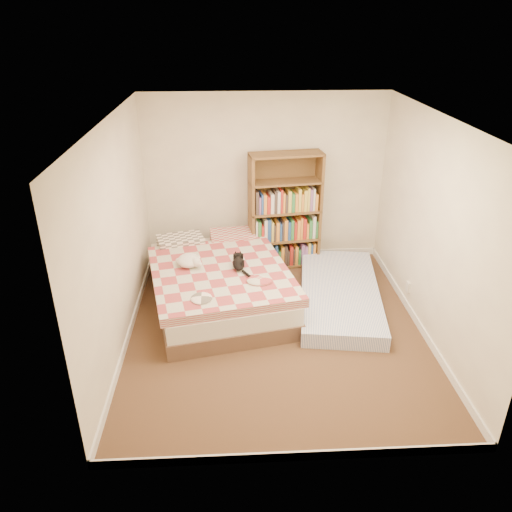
{
  "coord_description": "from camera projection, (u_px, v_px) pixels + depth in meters",
  "views": [
    {
      "loc": [
        -0.51,
        -5.04,
        3.45
      ],
      "look_at": [
        -0.22,
        0.3,
        0.84
      ],
      "focal_mm": 35.0,
      "sensor_mm": 36.0,
      "label": 1
    }
  ],
  "objects": [
    {
      "name": "white_dog",
      "position": [
        189.0,
        261.0,
        6.32
      ],
      "size": [
        0.33,
        0.36,
        0.15
      ],
      "rotation": [
        0.0,
        0.0,
        0.16
      ],
      "color": "white",
      "rests_on": "bed"
    },
    {
      "name": "floor_mattress",
      "position": [
        340.0,
        294.0,
        6.61
      ],
      "size": [
        1.31,
        2.34,
        0.2
      ],
      "primitive_type": "cube",
      "rotation": [
        0.0,
        0.0,
        -0.14
      ],
      "color": "#7B8FCE",
      "rests_on": "room"
    },
    {
      "name": "bookshelf",
      "position": [
        284.0,
        227.0,
        7.37
      ],
      "size": [
        1.08,
        0.49,
        1.72
      ],
      "rotation": [
        0.0,
        0.0,
        0.14
      ],
      "color": "brown",
      "rests_on": "room"
    },
    {
      "name": "black_cat",
      "position": [
        239.0,
        262.0,
        6.32
      ],
      "size": [
        0.18,
        0.56,
        0.13
      ],
      "rotation": [
        0.0,
        0.0,
        0.01
      ],
      "color": "black",
      "rests_on": "bed"
    },
    {
      "name": "room",
      "position": [
        277.0,
        238.0,
        5.53
      ],
      "size": [
        3.51,
        4.01,
        2.51
      ],
      "color": "#48341F",
      "rests_on": "ground"
    },
    {
      "name": "bed",
      "position": [
        219.0,
        282.0,
        6.54
      ],
      "size": [
        2.02,
        2.55,
        0.61
      ],
      "rotation": [
        0.0,
        0.0,
        0.2
      ],
      "color": "brown",
      "rests_on": "room"
    }
  ]
}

